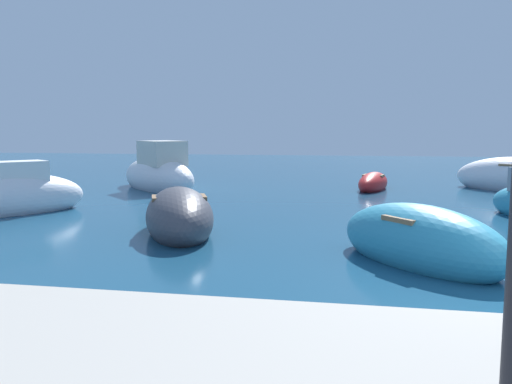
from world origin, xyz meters
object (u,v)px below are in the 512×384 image
at_px(moored_boat_1, 373,183).
at_px(moored_boat_5, 1,197).
at_px(moored_boat_0, 420,242).
at_px(moored_boat_3, 159,174).
at_px(moored_boat_4, 179,217).

relative_size(moored_boat_1, moored_boat_5, 0.69).
height_order(moored_boat_0, moored_boat_3, moored_boat_3).
bearing_deg(moored_boat_4, moored_boat_0, 48.90).
height_order(moored_boat_4, moored_boat_5, moored_boat_5).
distance_m(moored_boat_3, moored_boat_4, 8.89).
bearing_deg(moored_boat_1, moored_boat_4, 167.61).
xyz_separation_m(moored_boat_1, moored_boat_3, (-8.09, -1.39, 0.33)).
bearing_deg(moored_boat_0, moored_boat_3, 0.44).
xyz_separation_m(moored_boat_0, moored_boat_5, (-10.41, 3.36, 0.09)).
xyz_separation_m(moored_boat_0, moored_boat_4, (-4.84, 1.69, 0.00)).
relative_size(moored_boat_3, moored_boat_5, 1.02).
relative_size(moored_boat_0, moored_boat_1, 1.11).
height_order(moored_boat_1, moored_boat_3, moored_boat_3).
xyz_separation_m(moored_boat_0, moored_boat_3, (-8.42, 9.82, 0.21)).
bearing_deg(moored_boat_0, moored_boat_4, 30.56).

